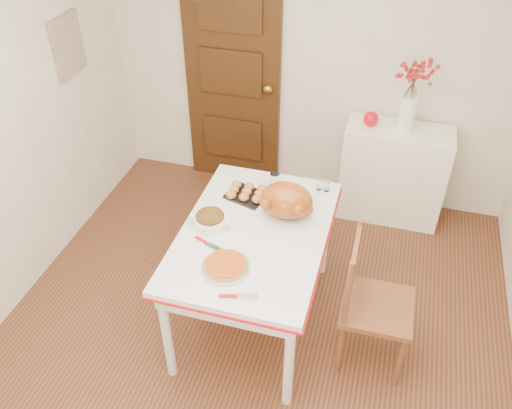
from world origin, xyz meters
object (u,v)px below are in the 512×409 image
(kitchen_table, at_px, (254,277))
(chair_oak, at_px, (378,305))
(turkey_platter, at_px, (287,202))
(sideboard, at_px, (393,174))
(pumpkin_pie, at_px, (225,266))

(kitchen_table, distance_m, chair_oak, 0.84)
(turkey_platter, bearing_deg, chair_oak, -6.29)
(sideboard, bearing_deg, kitchen_table, -118.73)
(kitchen_table, relative_size, chair_oak, 1.38)
(kitchen_table, distance_m, turkey_platter, 0.59)
(kitchen_table, relative_size, turkey_platter, 3.42)
(kitchen_table, bearing_deg, sideboard, 61.27)
(chair_oak, bearing_deg, kitchen_table, 82.69)
(sideboard, distance_m, chair_oak, 1.57)
(kitchen_table, bearing_deg, turkey_platter, 50.40)
(sideboard, relative_size, turkey_platter, 2.17)
(sideboard, relative_size, chair_oak, 0.87)
(sideboard, bearing_deg, chair_oak, -89.10)
(chair_oak, distance_m, turkey_platter, 0.86)
(pumpkin_pie, bearing_deg, chair_oak, 16.63)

